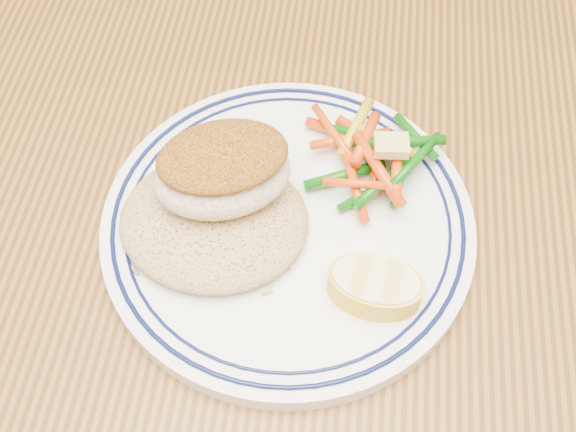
# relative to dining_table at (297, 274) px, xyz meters

# --- Properties ---
(dining_table) EXTENTS (1.50, 0.90, 0.75)m
(dining_table) POSITION_rel_dining_table_xyz_m (0.00, 0.00, 0.00)
(dining_table) COLOR #502F10
(dining_table) RESTS_ON ground
(plate) EXTENTS (0.25, 0.25, 0.02)m
(plate) POSITION_rel_dining_table_xyz_m (-0.01, -0.02, 0.11)
(plate) COLOR white
(plate) RESTS_ON dining_table
(rice_pilaf) EXTENTS (0.13, 0.11, 0.02)m
(rice_pilaf) POSITION_rel_dining_table_xyz_m (-0.05, -0.03, 0.12)
(rice_pilaf) COLOR #A68653
(rice_pilaf) RESTS_ON plate
(fish_fillet) EXTENTS (0.11, 0.09, 0.04)m
(fish_fillet) POSITION_rel_dining_table_xyz_m (-0.05, -0.01, 0.15)
(fish_fillet) COLOR #F2E2C8
(fish_fillet) RESTS_ON rice_pilaf
(vegetable_pile) EXTENTS (0.10, 0.10, 0.03)m
(vegetable_pile) POSITION_rel_dining_table_xyz_m (0.05, 0.03, 0.13)
(vegetable_pile) COLOR #0C560A
(vegetable_pile) RESTS_ON plate
(butter_pat) EXTENTS (0.02, 0.02, 0.01)m
(butter_pat) POSITION_rel_dining_table_xyz_m (0.06, 0.03, 0.14)
(butter_pat) COLOR #E3C76F
(butter_pat) RESTS_ON vegetable_pile
(lemon_wedge) EXTENTS (0.06, 0.06, 0.02)m
(lemon_wedge) POSITION_rel_dining_table_xyz_m (0.05, -0.07, 0.12)
(lemon_wedge) COLOR yellow
(lemon_wedge) RESTS_ON plate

